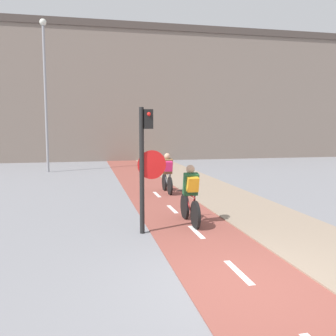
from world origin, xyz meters
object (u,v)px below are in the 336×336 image
(cyclist_near, at_px, (190,196))
(cyclist_far, at_px, (167,174))
(street_lamp_far, at_px, (45,82))
(traffic_light_pole, at_px, (145,156))

(cyclist_near, xyz_separation_m, cyclist_far, (0.38, 4.54, -0.01))
(street_lamp_far, relative_size, cyclist_near, 4.79)
(street_lamp_far, bearing_deg, cyclist_near, -69.44)
(traffic_light_pole, xyz_separation_m, cyclist_far, (1.62, 5.08, -1.11))
(traffic_light_pole, relative_size, cyclist_near, 1.72)
(traffic_light_pole, relative_size, cyclist_far, 1.79)
(traffic_light_pole, bearing_deg, cyclist_near, 23.69)
(cyclist_near, height_order, cyclist_far, cyclist_near)
(cyclist_near, bearing_deg, cyclist_far, 85.16)
(cyclist_far, bearing_deg, street_lamp_far, 122.68)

